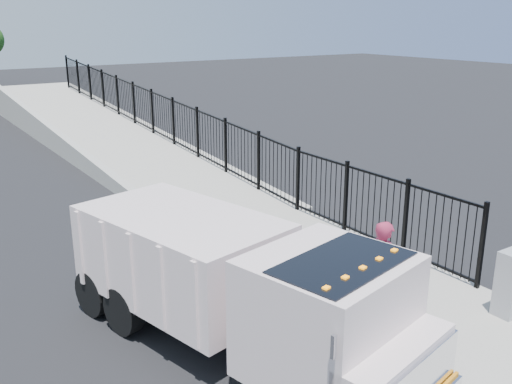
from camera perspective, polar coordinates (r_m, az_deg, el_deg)
ground at (r=11.62m, az=2.31°, el=-10.75°), size 120.00×120.00×0.00m
sidewalk at (r=11.51m, az=16.34°, el=-11.44°), size 3.55×12.00×0.12m
curb at (r=10.25m, az=9.12°, el=-14.56°), size 0.30×12.00×0.16m
ramp at (r=26.20m, az=-14.78°, el=4.53°), size 3.95×24.06×3.19m
iron_fence at (r=22.91m, az=-8.21°, el=5.49°), size 0.10×28.00×1.80m
truck at (r=9.30m, az=-1.46°, el=-9.23°), size 3.61×7.04×2.31m
worker at (r=10.73m, az=12.59°, el=-7.49°), size 0.56×0.74×1.83m
utility_cabinet at (r=11.59m, az=24.21°, el=-8.33°), size 0.55×0.40×1.25m
debris at (r=10.74m, az=16.05°, el=-12.99°), size 0.29×0.29×0.07m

